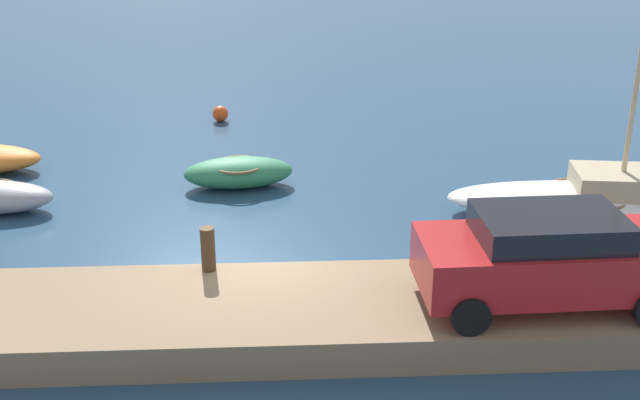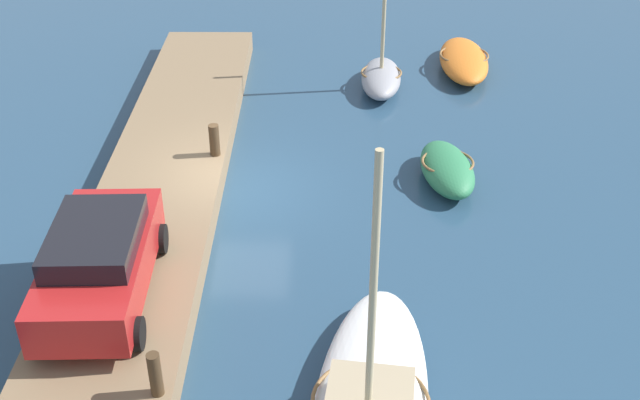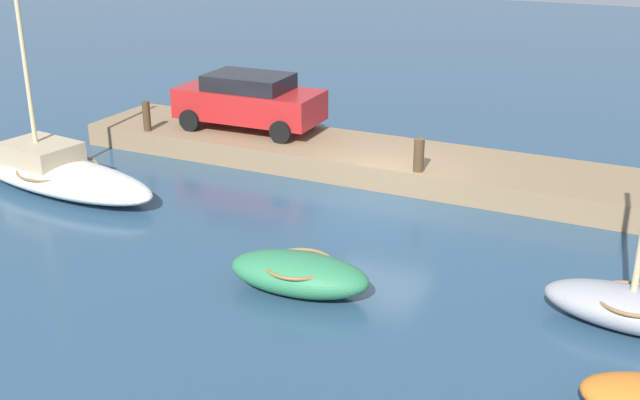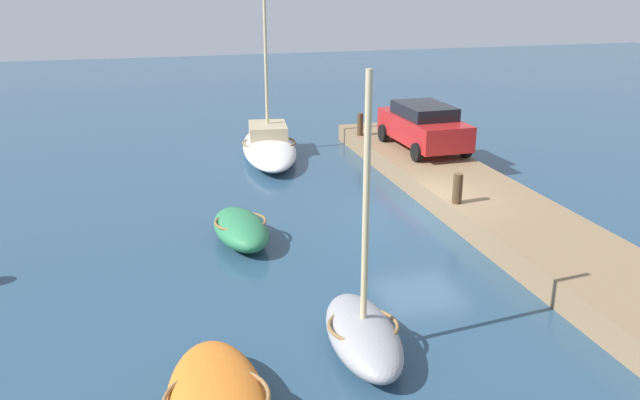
{
  "view_description": "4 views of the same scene",
  "coord_description": "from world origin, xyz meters",
  "px_view_note": "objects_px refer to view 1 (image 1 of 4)",
  "views": [
    {
      "loc": [
        0.61,
        -14.09,
        7.42
      ],
      "look_at": [
        1.43,
        1.67,
        1.06
      ],
      "focal_mm": 44.92,
      "sensor_mm": 36.0,
      "label": 1
    },
    {
      "loc": [
        17.45,
        2.19,
        10.75
      ],
      "look_at": [
        1.4,
        2.09,
        0.62
      ],
      "focal_mm": 44.89,
      "sensor_mm": 36.0,
      "label": 2
    },
    {
      "loc": [
        -6.78,
        17.41,
        7.13
      ],
      "look_at": [
        0.67,
        2.07,
        0.56
      ],
      "focal_mm": 44.37,
      "sensor_mm": 36.0,
      "label": 3
    },
    {
      "loc": [
        -16.45,
        7.6,
        6.68
      ],
      "look_at": [
        -0.96,
        3.35,
        1.16
      ],
      "focal_mm": 36.95,
      "sensor_mm": 36.0,
      "label": 4
    }
  ],
  "objects_px": {
    "sailboat_white": "(590,198)",
    "mooring_post_west": "(208,249)",
    "parked_car": "(546,256)",
    "dinghy_green": "(238,172)",
    "marker_buoy": "(220,114)"
  },
  "relations": [
    {
      "from": "mooring_post_west",
      "to": "marker_buoy",
      "type": "bearing_deg",
      "value": 92.75
    },
    {
      "from": "dinghy_green",
      "to": "mooring_post_west",
      "type": "bearing_deg",
      "value": -98.15
    },
    {
      "from": "marker_buoy",
      "to": "mooring_post_west",
      "type": "bearing_deg",
      "value": -87.25
    },
    {
      "from": "dinghy_green",
      "to": "parked_car",
      "type": "height_order",
      "value": "parked_car"
    },
    {
      "from": "dinghy_green",
      "to": "parked_car",
      "type": "distance_m",
      "value": 9.42
    },
    {
      "from": "sailboat_white",
      "to": "parked_car",
      "type": "height_order",
      "value": "sailboat_white"
    },
    {
      "from": "dinghy_green",
      "to": "sailboat_white",
      "type": "distance_m",
      "value": 8.67
    },
    {
      "from": "sailboat_white",
      "to": "mooring_post_west",
      "type": "relative_size",
      "value": 7.86
    },
    {
      "from": "sailboat_white",
      "to": "mooring_post_west",
      "type": "bearing_deg",
      "value": -149.55
    },
    {
      "from": "dinghy_green",
      "to": "parked_car",
      "type": "relative_size",
      "value": 0.67
    },
    {
      "from": "mooring_post_west",
      "to": "parked_car",
      "type": "relative_size",
      "value": 0.2
    },
    {
      "from": "dinghy_green",
      "to": "marker_buoy",
      "type": "relative_size",
      "value": 5.61
    },
    {
      "from": "parked_car",
      "to": "marker_buoy",
      "type": "xyz_separation_m",
      "value": [
        -6.39,
        13.58,
        -1.25
      ]
    },
    {
      "from": "sailboat_white",
      "to": "parked_car",
      "type": "bearing_deg",
      "value": -110.95
    },
    {
      "from": "dinghy_green",
      "to": "marker_buoy",
      "type": "xyz_separation_m",
      "value": [
        -0.86,
        6.05,
        -0.14
      ]
    }
  ]
}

